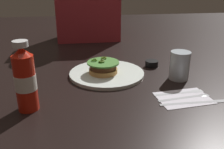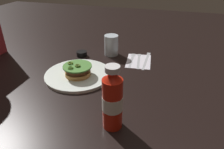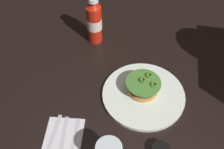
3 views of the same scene
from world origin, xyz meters
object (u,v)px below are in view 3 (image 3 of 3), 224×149
Objects in this scene: spoon_utensil at (61,149)px; burger_sandwich at (143,86)px; dinner_plate at (143,95)px; napkin at (63,141)px; butter_knife at (48,148)px; fork_utensil at (73,147)px; ketchup_bottle at (94,22)px.

burger_sandwich is at bearing 140.30° from spoon_utensil.
dinner_plate is 0.03m from burger_sandwich.
butter_knife reaches higher than napkin.
fork_utensil is (-0.02, 0.07, 0.00)m from butter_knife.
ketchup_bottle is 1.19× the size of fork_utensil.
butter_knife is 1.22× the size of fork_utensil.
spoon_utensil is at bearing 7.60° from napkin.
spoon_utensil reaches higher than napkin.
fork_utensil is (0.50, 0.04, -0.09)m from ketchup_bottle.
napkin is 0.05m from butter_knife.
spoon_utensil is at bearing -42.08° from dinner_plate.
dinner_plate is at bearing 22.10° from burger_sandwich.
ketchup_bottle is at bearing -137.89° from dinner_plate.
burger_sandwich is at bearing -157.90° from dinner_plate.
fork_utensil is (0.26, -0.19, -0.03)m from burger_sandwich.
burger_sandwich is at bearing 43.05° from ketchup_bottle.
spoon_utensil is (-0.00, 0.04, 0.00)m from butter_knife.
burger_sandwich is at bearing 135.85° from butter_knife.
ketchup_bottle is 0.53m from butter_knife.
fork_utensil is at bearing 4.73° from ketchup_bottle.
ketchup_bottle is 1.23× the size of napkin.
burger_sandwich is 0.34m from ketchup_bottle.
napkin is at bearing -110.93° from fork_utensil.
napkin is at bearing -45.96° from dinner_plate.
burger_sandwich is 0.58× the size of butter_knife.
ketchup_bottle reaches higher than dinner_plate.
napkin is at bearing 130.37° from butter_knife.
burger_sandwich reaches higher than napkin.
napkin is at bearing -172.40° from spoon_utensil.
fork_utensil is at bearing -36.66° from burger_sandwich.
fork_utensil is at bearing 112.89° from spoon_utensil.
butter_knife is (0.52, -0.03, -0.09)m from ketchup_bottle.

